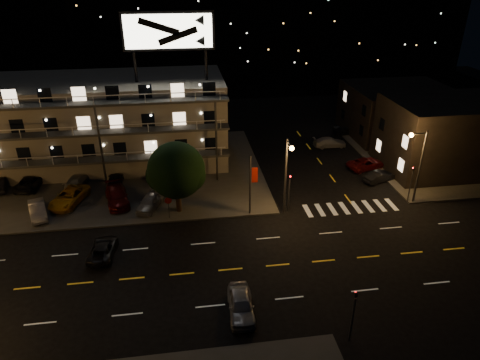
{
  "coord_description": "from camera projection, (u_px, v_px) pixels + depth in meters",
  "views": [
    {
      "loc": [
        -1.25,
        -28.03,
        22.59
      ],
      "look_at": [
        3.95,
        8.0,
        4.16
      ],
      "focal_mm": 32.0,
      "sensor_mm": 36.0,
      "label": 1
    }
  ],
  "objects": [
    {
      "name": "lot_car_3",
      "position": [
        117.0,
        196.0,
        44.67
      ],
      "size": [
        3.23,
        5.58,
        1.52
      ],
      "primitive_type": "imported",
      "rotation": [
        0.0,
        0.0,
        0.22
      ],
      "color": "#550C0C",
      "rests_on": "curb_nw"
    },
    {
      "name": "curb_nw",
      "position": [
        77.0,
        175.0,
        50.96
      ],
      "size": [
        44.0,
        24.0,
        0.15
      ],
      "primitive_type": "cube",
      "color": "#393936",
      "rests_on": "ground"
    },
    {
      "name": "side_car_2",
      "position": [
        330.0,
        142.0,
        58.85
      ],
      "size": [
        4.54,
        1.87,
        1.31
      ],
      "primitive_type": "imported",
      "rotation": [
        0.0,
        0.0,
        1.56
      ],
      "color": "#929397",
      "rests_on": "ground"
    },
    {
      "name": "road_car_west",
      "position": [
        103.0,
        249.0,
        36.87
      ],
      "size": [
        2.4,
        4.55,
        1.22
      ],
      "primitive_type": "imported",
      "rotation": [
        0.0,
        0.0,
        3.05
      ],
      "color": "black",
      "rests_on": "ground"
    },
    {
      "name": "motel",
      "position": [
        110.0,
        121.0,
        52.52
      ],
      "size": [
        28.0,
        13.8,
        18.1
      ],
      "color": "gray",
      "rests_on": "ground"
    },
    {
      "name": "lot_car_1",
      "position": [
        38.0,
        210.0,
        42.26
      ],
      "size": [
        2.82,
        4.49,
        1.4
      ],
      "primitive_type": "imported",
      "rotation": [
        0.0,
        0.0,
        0.34
      ],
      "color": "#929397",
      "rests_on": "curb_nw"
    },
    {
      "name": "lot_car_9",
      "position": [
        166.0,
        174.0,
        49.72
      ],
      "size": [
        1.9,
        3.9,
        1.23
      ],
      "primitive_type": "imported",
      "rotation": [
        0.0,
        0.0,
        2.98
      ],
      "color": "#550C0C",
      "rests_on": "curb_nw"
    },
    {
      "name": "side_car_3",
      "position": [
        345.0,
        131.0,
        63.05
      ],
      "size": [
        3.67,
        1.62,
        1.23
      ],
      "primitive_type": "imported",
      "rotation": [
        0.0,
        0.0,
        1.62
      ],
      "color": "black",
      "rests_on": "ground"
    },
    {
      "name": "road_car_east",
      "position": [
        241.0,
        304.0,
        30.68
      ],
      "size": [
        1.96,
        4.48,
        1.5
      ],
      "primitive_type": "imported",
      "rotation": [
        0.0,
        0.0,
        -0.04
      ],
      "color": "#929397",
      "rests_on": "ground"
    },
    {
      "name": "lot_car_6",
      "position": [
        30.0,
        182.0,
        47.84
      ],
      "size": [
        2.82,
        5.13,
        1.36
      ],
      "primitive_type": "imported",
      "rotation": [
        0.0,
        0.0,
        3.02
      ],
      "color": "black",
      "rests_on": "curb_nw"
    },
    {
      "name": "signal_ne",
      "position": [
        411.0,
        180.0,
        44.27
      ],
      "size": [
        0.27,
        0.2,
        4.6
      ],
      "color": "#2D2D30",
      "rests_on": "ground"
    },
    {
      "name": "lot_car_7",
      "position": [
        78.0,
        180.0,
        48.25
      ],
      "size": [
        2.71,
        4.74,
        1.29
      ],
      "primitive_type": "imported",
      "rotation": [
        0.0,
        0.0,
        2.93
      ],
      "color": "#929397",
      "rests_on": "curb_nw"
    },
    {
      "name": "curb_ne",
      "position": [
        421.0,
        154.0,
        56.57
      ],
      "size": [
        16.0,
        24.0,
        0.15
      ],
      "primitive_type": "cube",
      "color": "#393936",
      "rests_on": "ground"
    },
    {
      "name": "banner_north",
      "position": [
        251.0,
        184.0,
        41.63
      ],
      "size": [
        0.83,
        0.16,
        6.4
      ],
      "color": "#2D2D30",
      "rests_on": "ground"
    },
    {
      "name": "lot_car_4",
      "position": [
        150.0,
        202.0,
        43.73
      ],
      "size": [
        3.0,
        4.49,
        1.42
      ],
      "primitive_type": "imported",
      "rotation": [
        0.0,
        0.0,
        -0.35
      ],
      "color": "#929397",
      "rests_on": "curb_nw"
    },
    {
      "name": "side_bldg_front",
      "position": [
        445.0,
        136.0,
        51.15
      ],
      "size": [
        14.06,
        10.0,
        8.5
      ],
      "color": "black",
      "rests_on": "ground"
    },
    {
      "name": "streetlight_nc",
      "position": [
        287.0,
        170.0,
        40.97
      ],
      "size": [
        0.44,
        1.92,
        8.0
      ],
      "color": "#2D2D30",
      "rests_on": "ground"
    },
    {
      "name": "lot_car_2",
      "position": [
        69.0,
        197.0,
        44.53
      ],
      "size": [
        3.97,
        5.77,
        1.46
      ],
      "primitive_type": "imported",
      "rotation": [
        0.0,
        0.0,
        -0.32
      ],
      "color": "orange",
      "rests_on": "curb_nw"
    },
    {
      "name": "hill_backdrop",
      "position": [
        152.0,
        23.0,
        89.88
      ],
      "size": [
        120.0,
        25.0,
        24.0
      ],
      "color": "black",
      "rests_on": "ground"
    },
    {
      "name": "signal_sw",
      "position": [
        354.0,
        311.0,
        27.6
      ],
      "size": [
        0.2,
        0.27,
        4.6
      ],
      "color": "#2D2D30",
      "rests_on": "ground"
    },
    {
      "name": "ground",
      "position": [
        206.0,
        272.0,
        35.11
      ],
      "size": [
        140.0,
        140.0,
        0.0
      ],
      "primitive_type": "plane",
      "color": "black",
      "rests_on": "ground"
    },
    {
      "name": "side_car_0",
      "position": [
        379.0,
        177.0,
        49.37
      ],
      "size": [
        4.13,
        2.65,
        1.29
      ],
      "primitive_type": "imported",
      "rotation": [
        0.0,
        0.0,
        1.93
      ],
      "color": "black",
      "rests_on": "ground"
    },
    {
      "name": "lot_car_8",
      "position": [
        115.0,
        179.0,
        48.33
      ],
      "size": [
        1.73,
        4.11,
        1.39
      ],
      "primitive_type": "imported",
      "rotation": [
        0.0,
        0.0,
        3.16
      ],
      "color": "black",
      "rests_on": "curb_nw"
    },
    {
      "name": "tree",
      "position": [
        176.0,
        172.0,
        41.56
      ],
      "size": [
        5.86,
        5.64,
        7.38
      ],
      "color": "black",
      "rests_on": "curb_nw"
    },
    {
      "name": "side_car_1",
      "position": [
        366.0,
        164.0,
        52.55
      ],
      "size": [
        5.22,
        3.46,
        1.33
      ],
      "primitive_type": "imported",
      "rotation": [
        0.0,
        0.0,
        1.85
      ],
      "color": "#550C0C",
      "rests_on": "ground"
    },
    {
      "name": "side_bldg_back",
      "position": [
        397.0,
        111.0,
        62.09
      ],
      "size": [
        14.06,
        12.0,
        7.0
      ],
      "color": "black",
      "rests_on": "ground"
    },
    {
      "name": "stop_sign",
      "position": [
        168.0,
        204.0,
        41.53
      ],
      "size": [
        0.91,
        0.11,
        2.61
      ],
      "color": "#2D2D30",
      "rests_on": "ground"
    },
    {
      "name": "signal_nw",
      "position": [
        289.0,
        189.0,
        42.61
      ],
      "size": [
        0.2,
        0.27,
        4.6
      ],
      "color": "#2D2D30",
      "rests_on": "ground"
    },
    {
      "name": "streetlight_ne",
      "position": [
        418.0,
        160.0,
        43.03
      ],
      "size": [
        1.92,
        0.44,
        8.0
      ],
      "color": "#2D2D30",
      "rests_on": "ground"
    }
  ]
}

